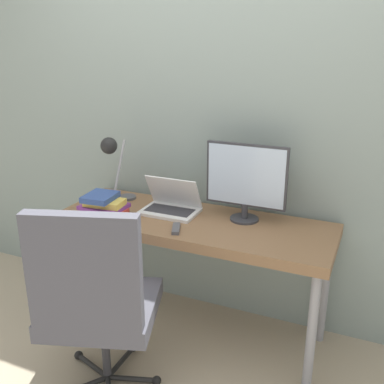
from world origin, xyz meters
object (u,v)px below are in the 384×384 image
at_px(office_chair, 96,298).
at_px(book_stack, 104,205).
at_px(desk_lamp, 113,156).
at_px(game_controller, 121,218).
at_px(laptop, 171,205).
at_px(monitor, 246,179).

xyz_separation_m(office_chair, book_stack, (-0.29, 0.52, 0.25)).
bearing_deg(book_stack, desk_lamp, 102.93).
bearing_deg(game_controller, laptop, 50.68).
relative_size(laptop, desk_lamp, 0.76).
height_order(laptop, game_controller, laptop).
bearing_deg(office_chair, monitor, 59.07).
distance_m(desk_lamp, office_chair, 0.92).
relative_size(laptop, book_stack, 1.25).
relative_size(office_chair, book_stack, 3.97).
height_order(laptop, book_stack, laptop).
xyz_separation_m(office_chair, game_controller, (-0.16, 0.50, 0.20)).
xyz_separation_m(desk_lamp, book_stack, (0.04, -0.18, -0.25)).
distance_m(laptop, desk_lamp, 0.46).
bearing_deg(office_chair, laptop, 86.89).
height_order(desk_lamp, book_stack, desk_lamp).
xyz_separation_m(laptop, office_chair, (-0.04, -0.74, -0.22)).
bearing_deg(desk_lamp, monitor, 7.14).
distance_m(office_chair, game_controller, 0.56).
bearing_deg(monitor, game_controller, -154.50).
bearing_deg(office_chair, desk_lamp, 115.06).
relative_size(office_chair, game_controller, 8.04).
xyz_separation_m(desk_lamp, game_controller, (0.17, -0.20, -0.30)).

